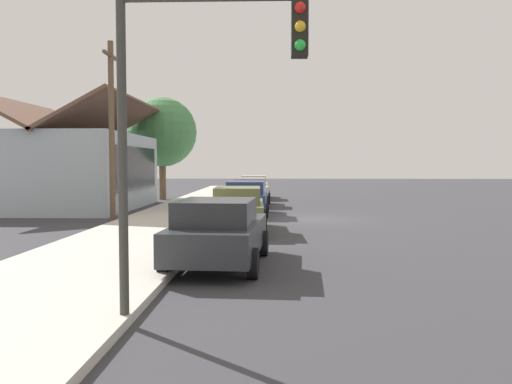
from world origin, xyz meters
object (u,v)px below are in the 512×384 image
(car_olive, at_px, (238,209))
(utility_pole_wooden, at_px, (112,127))
(traffic_light_main, at_px, (193,90))
(car_silver, at_px, (251,191))
(shade_tree, at_px, (162,132))
(car_navy, at_px, (246,198))
(car_charcoal, at_px, (219,232))
(fire_hydrant_red, at_px, (228,195))
(car_ivory, at_px, (254,187))

(car_olive, distance_m, utility_pole_wooden, 7.28)
(traffic_light_main, bearing_deg, utility_pole_wooden, 21.36)
(car_silver, bearing_deg, shade_tree, 52.04)
(car_navy, height_order, shade_tree, shade_tree)
(car_charcoal, distance_m, shade_tree, 23.98)
(car_navy, bearing_deg, traffic_light_main, -179.39)
(car_navy, distance_m, fire_hydrant_red, 8.00)
(car_charcoal, xyz_separation_m, fire_hydrant_red, (20.14, 1.54, -0.32))
(car_olive, height_order, traffic_light_main, traffic_light_main)
(car_charcoal, xyz_separation_m, car_navy, (12.29, 0.01, -0.00))
(car_ivory, distance_m, utility_pole_wooden, 15.39)
(car_silver, relative_size, car_ivory, 0.90)
(traffic_light_main, bearing_deg, car_charcoal, 1.55)
(car_olive, height_order, car_ivory, same)
(car_olive, distance_m, car_navy, 5.93)
(car_navy, relative_size, utility_pole_wooden, 0.59)
(utility_pole_wooden, distance_m, fire_hydrant_red, 11.53)
(car_olive, relative_size, traffic_light_main, 0.89)
(car_olive, height_order, car_navy, same)
(car_navy, distance_m, car_silver, 5.51)
(traffic_light_main, bearing_deg, fire_hydrant_red, 3.84)
(car_silver, distance_m, utility_pole_wooden, 10.15)
(car_charcoal, bearing_deg, fire_hydrant_red, 7.64)
(car_olive, distance_m, car_silver, 11.44)
(car_charcoal, xyz_separation_m, car_olive, (6.36, -0.02, -0.00))
(car_silver, xyz_separation_m, fire_hydrant_red, (2.34, 1.53, -0.32))
(car_ivory, height_order, fire_hydrant_red, car_ivory)
(car_navy, xyz_separation_m, traffic_light_main, (-16.88, -0.13, 2.68))
(car_charcoal, relative_size, car_olive, 1.00)
(car_navy, height_order, car_silver, same)
(car_olive, xyz_separation_m, utility_pole_wooden, (3.52, 5.55, 3.11))
(fire_hydrant_red, bearing_deg, car_charcoal, -175.64)
(car_ivory, bearing_deg, utility_pole_wooden, 157.42)
(shade_tree, height_order, utility_pole_wooden, utility_pole_wooden)
(car_olive, xyz_separation_m, car_silver, (11.44, 0.02, -0.00))
(car_navy, bearing_deg, car_silver, 0.08)
(car_charcoal, bearing_deg, car_navy, 3.33)
(car_charcoal, bearing_deg, car_olive, 3.11)
(car_silver, relative_size, shade_tree, 0.65)
(car_navy, height_order, car_ivory, same)
(car_charcoal, height_order, car_silver, same)
(traffic_light_main, distance_m, fire_hydrant_red, 24.97)
(car_olive, bearing_deg, shade_tree, 18.44)
(car_silver, xyz_separation_m, car_ivory, (6.15, 0.10, 0.00))
(car_silver, height_order, fire_hydrant_red, car_silver)
(car_ivory, bearing_deg, car_charcoal, 178.79)
(car_olive, distance_m, shade_tree, 18.02)
(car_navy, bearing_deg, shade_tree, 30.22)
(car_ivory, distance_m, traffic_light_main, 28.66)
(car_navy, bearing_deg, fire_hydrant_red, 11.14)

